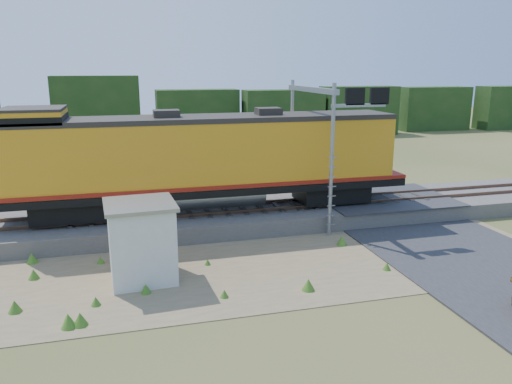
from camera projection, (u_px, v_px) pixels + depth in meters
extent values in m
plane|color=#475123|center=(300.00, 266.00, 19.86)|extent=(140.00, 140.00, 0.00)
cube|color=slate|center=(260.00, 215.00, 25.39)|extent=(70.00, 5.00, 0.80)
cube|color=brown|center=(264.00, 210.00, 24.60)|extent=(70.00, 0.10, 0.16)
cube|color=brown|center=(256.00, 202.00, 25.95)|extent=(70.00, 0.10, 0.16)
cube|color=#8C7754|center=(248.00, 266.00, 19.82)|extent=(26.00, 8.00, 0.03)
cube|color=#38383A|center=(384.00, 198.00, 27.03)|extent=(7.00, 5.20, 0.06)
cube|color=#38383A|center=(289.00, 161.00, 42.22)|extent=(7.00, 24.00, 0.08)
cube|color=#193613|center=(183.00, 109.00, 54.70)|extent=(36.00, 3.00, 6.50)
cube|color=#193613|center=(491.00, 105.00, 64.75)|extent=(50.00, 3.00, 6.00)
cube|color=black|center=(73.00, 208.00, 22.92)|extent=(3.54, 2.26, 0.88)
cube|color=black|center=(331.00, 191.00, 26.11)|extent=(3.54, 2.26, 0.88)
cube|color=black|center=(210.00, 187.00, 24.36)|extent=(19.64, 2.95, 0.35)
cylinder|color=gray|center=(210.00, 196.00, 24.48)|extent=(5.40, 1.18, 1.18)
cube|color=orange|center=(209.00, 153.00, 23.95)|extent=(18.17, 2.85, 3.04)
cube|color=maroon|center=(210.00, 181.00, 24.29)|extent=(19.64, 2.99, 0.18)
cube|color=#28231E|center=(209.00, 118.00, 23.56)|extent=(18.17, 2.90, 0.24)
cube|color=orange|center=(34.00, 118.00, 21.59)|extent=(2.55, 2.85, 0.69)
cube|color=#28231E|center=(33.00, 109.00, 21.50)|extent=(2.55, 2.90, 0.12)
cube|color=black|center=(34.00, 119.00, 21.60)|extent=(2.60, 2.90, 0.34)
cube|color=maroon|center=(3.00, 169.00, 21.76)|extent=(0.10, 1.96, 1.18)
cube|color=#28231E|center=(166.00, 115.00, 23.01)|extent=(1.18, 0.98, 0.44)
cube|color=#28231E|center=(268.00, 112.00, 24.24)|extent=(1.18, 0.98, 0.44)
cube|color=silver|center=(142.00, 243.00, 18.34)|extent=(2.41, 2.41, 2.84)
cube|color=gray|center=(139.00, 204.00, 17.98)|extent=(2.65, 2.65, 0.14)
cylinder|color=gray|center=(332.00, 162.00, 22.66)|extent=(0.18, 0.18, 7.06)
cylinder|color=gray|center=(292.00, 144.00, 27.91)|extent=(0.18, 0.18, 7.06)
cube|color=gray|center=(311.00, 89.00, 24.52)|extent=(0.25, 6.20, 0.25)
cube|color=gray|center=(359.00, 105.00, 22.35)|extent=(2.62, 0.15, 0.15)
cube|color=black|center=(355.00, 96.00, 22.20)|extent=(0.91, 0.15, 0.76)
cube|color=black|center=(379.00, 96.00, 22.50)|extent=(0.91, 0.15, 0.76)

